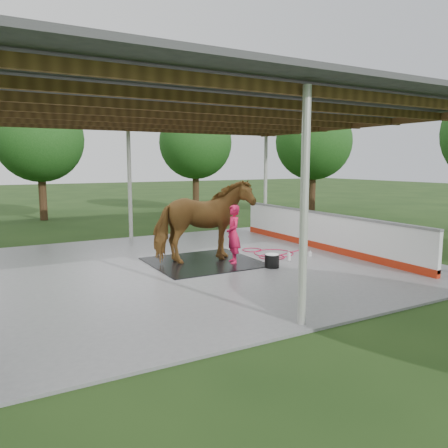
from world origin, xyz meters
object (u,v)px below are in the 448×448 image
horse (204,221)px  wash_bucket (272,261)px  dasher_board (322,232)px  handler (233,234)px

horse → wash_bucket: bearing=-133.5°
horse → wash_bucket: (1.27, -1.35, -0.94)m
dasher_board → horse: size_ratio=3.08×
dasher_board → wash_bucket: size_ratio=21.33×
wash_bucket → dasher_board: bearing=24.1°
horse → wash_bucket: size_ratio=6.93×
handler → horse: bearing=-108.1°
horse → wash_bucket: 2.08m
handler → wash_bucket: bearing=50.5°
handler → wash_bucket: size_ratio=4.15×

